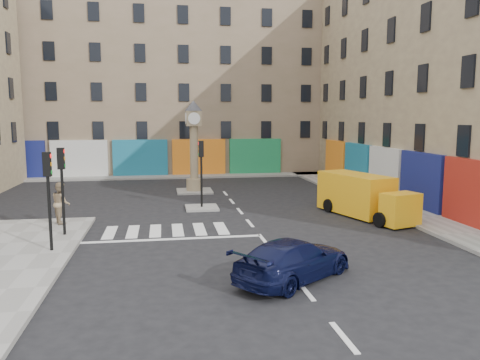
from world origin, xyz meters
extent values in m
plane|color=black|center=(0.00, 0.00, 0.00)|extent=(120.00, 120.00, 0.00)
cube|color=gray|center=(8.70, 10.00, 0.07)|extent=(2.60, 30.00, 0.15)
cube|color=gray|center=(-4.00, 22.20, 0.07)|extent=(32.00, 2.40, 0.15)
cube|color=gray|center=(-2.00, 8.00, 0.06)|extent=(1.80, 1.80, 0.12)
cube|color=gray|center=(-2.00, 14.00, 0.06)|extent=(2.40, 2.40, 0.12)
cube|color=tan|center=(15.00, 10.00, 8.00)|extent=(10.00, 30.00, 16.00)
cube|color=#856F58|center=(-4.00, 28.00, 8.50)|extent=(32.00, 10.00, 17.00)
cylinder|color=black|center=(-8.30, 0.20, 1.55)|extent=(0.12, 0.12, 2.80)
cube|color=black|center=(-8.30, 0.20, 3.40)|extent=(0.28, 0.22, 0.90)
cylinder|color=black|center=(-8.30, 2.60, 1.55)|extent=(0.12, 0.12, 2.80)
cube|color=black|center=(-8.30, 2.60, 3.40)|extent=(0.28, 0.22, 0.90)
cylinder|color=black|center=(-2.00, 8.00, 1.52)|extent=(0.12, 0.12, 2.80)
cube|color=black|center=(-2.00, 8.00, 3.37)|extent=(0.28, 0.22, 0.90)
cylinder|color=tan|center=(-2.00, 14.00, 0.52)|extent=(1.10, 1.10, 0.80)
cylinder|color=tan|center=(-2.00, 14.00, 2.72)|extent=(0.56, 0.56, 3.60)
cube|color=tan|center=(-2.00, 14.00, 5.02)|extent=(1.00, 1.00, 1.00)
cylinder|color=white|center=(-2.00, 13.48, 5.02)|extent=(0.80, 0.06, 0.80)
cone|color=#333338|center=(-2.00, 14.00, 5.87)|extent=(1.20, 1.20, 0.70)
imported|color=black|center=(-0.08, -4.00, 0.66)|extent=(4.71, 4.22, 1.31)
cube|color=#F9AB14|center=(5.87, 5.18, 1.12)|extent=(2.94, 4.63, 2.06)
cube|color=#F9AB14|center=(6.79, 2.09, 0.85)|extent=(1.94, 1.51, 1.52)
cube|color=black|center=(6.80, 2.05, 1.21)|extent=(1.69, 1.21, 0.63)
cylinder|color=black|center=(5.83, 2.18, 0.36)|extent=(0.42, 0.75, 0.72)
cylinder|color=black|center=(7.54, 2.69, 0.36)|extent=(0.42, 0.75, 0.72)
cylinder|color=black|center=(4.71, 5.96, 0.36)|extent=(0.42, 0.75, 0.72)
cylinder|color=black|center=(6.42, 6.47, 0.36)|extent=(0.42, 0.75, 0.72)
imported|color=#947B5B|center=(-8.86, 4.87, 1.13)|extent=(1.06, 1.17, 1.95)
camera|label=1|loc=(-4.08, -17.80, 5.13)|focal=35.00mm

